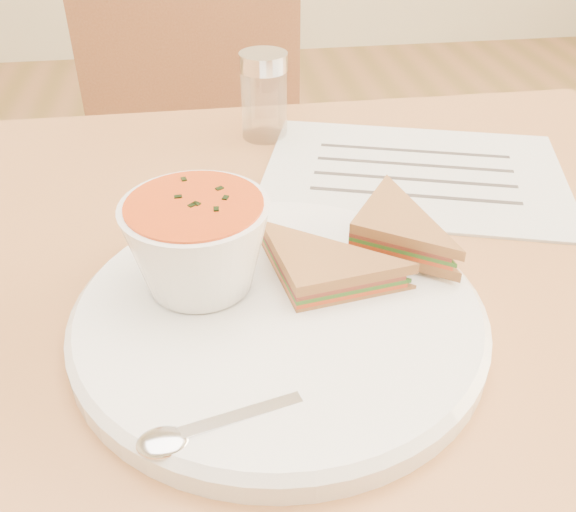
{
  "coord_description": "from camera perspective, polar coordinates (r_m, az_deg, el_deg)",
  "views": [
    {
      "loc": [
        -0.03,
        -0.46,
        1.08
      ],
      "look_at": [
        0.03,
        -0.07,
        0.8
      ],
      "focal_mm": 40.0,
      "sensor_mm": 36.0,
      "label": 1
    }
  ],
  "objects": [
    {
      "name": "dining_table",
      "position": [
        0.84,
        -3.08,
        -21.68
      ],
      "size": [
        1.0,
        0.7,
        0.75
      ],
      "primitive_type": null,
      "color": "#A45A33",
      "rests_on": "floor"
    },
    {
      "name": "chair_far",
      "position": [
        1.2,
        -5.83,
        5.09
      ],
      "size": [
        0.5,
        0.5,
        0.96
      ],
      "primitive_type": null,
      "rotation": [
        0.0,
        0.0,
        3.32
      ],
      "color": "brown",
      "rests_on": "floor"
    },
    {
      "name": "plate",
      "position": [
        0.49,
        -0.82,
        -5.46
      ],
      "size": [
        0.36,
        0.36,
        0.02
      ],
      "primitive_type": null,
      "rotation": [
        0.0,
        0.0,
        0.15
      ],
      "color": "white",
      "rests_on": "dining_table"
    },
    {
      "name": "soup_bowl",
      "position": [
        0.49,
        -7.99,
        0.62
      ],
      "size": [
        0.13,
        0.13,
        0.08
      ],
      "primitive_type": null,
      "rotation": [
        0.0,
        0.0,
        -0.2
      ],
      "color": "white",
      "rests_on": "plate"
    },
    {
      "name": "sandwich_half_a",
      "position": [
        0.47,
        0.75,
        -4.29
      ],
      "size": [
        0.11,
        0.11,
        0.03
      ],
      "primitive_type": null,
      "rotation": [
        0.0,
        0.0,
        0.16
      ],
      "color": "#9E6138",
      "rests_on": "plate"
    },
    {
      "name": "sandwich_half_b",
      "position": [
        0.52,
        5.41,
        1.54
      ],
      "size": [
        0.13,
        0.13,
        0.03
      ],
      "primitive_type": null,
      "rotation": [
        0.0,
        0.0,
        -0.59
      ],
      "color": "#9E6138",
      "rests_on": "plate"
    },
    {
      "name": "spoon",
      "position": [
        0.4,
        -4.44,
        -14.14
      ],
      "size": [
        0.16,
        0.07,
        0.01
      ],
      "primitive_type": null,
      "rotation": [
        0.0,
        0.0,
        0.26
      ],
      "color": "silver",
      "rests_on": "plate"
    },
    {
      "name": "paper_menu",
      "position": [
        0.71,
        11.13,
        7.25
      ],
      "size": [
        0.37,
        0.32,
        0.0
      ],
      "primitive_type": null,
      "rotation": [
        0.0,
        0.0,
        -0.3
      ],
      "color": "silver",
      "rests_on": "dining_table"
    },
    {
      "name": "condiment_shaker",
      "position": [
        0.77,
        -2.14,
        14.03
      ],
      "size": [
        0.07,
        0.07,
        0.1
      ],
      "primitive_type": null,
      "rotation": [
        0.0,
        0.0,
        -0.3
      ],
      "color": "silver",
      "rests_on": "dining_table"
    }
  ]
}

